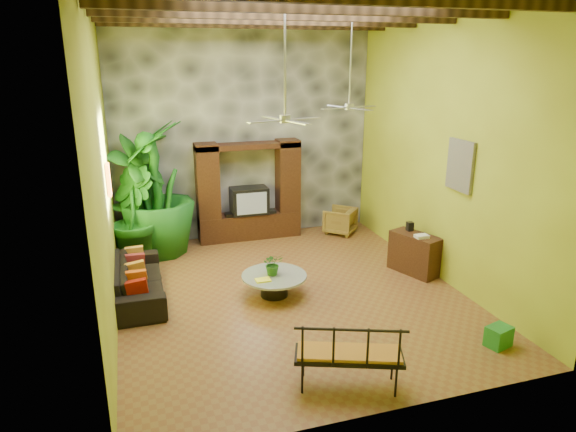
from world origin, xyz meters
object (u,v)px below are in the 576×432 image
object	(u,v)px
tall_plant_c	(155,189)
wicker_armchair	(340,221)
coffee_table	(274,282)
tall_plant_b	(131,216)
ceiling_fan_back	(350,96)
side_console	(415,254)
green_bin	(499,336)
entertainment_center	(249,198)
tall_plant_a	(140,196)
ceiling_fan_front	(285,106)
sofa	(137,280)
iron_bench	(352,353)

from	to	relation	value
tall_plant_c	wicker_armchair	bearing A→B (deg)	0.64
coffee_table	tall_plant_b	bearing A→B (deg)	134.99
ceiling_fan_back	coffee_table	xyz separation A→B (m)	(-1.90, -1.23, -3.15)
side_console	green_bin	distance (m)	2.82
entertainment_center	wicker_armchair	distance (m)	2.30
tall_plant_a	ceiling_fan_front	bearing A→B (deg)	-55.03
sofa	tall_plant_a	size ratio (longest dim) A/B	0.87
iron_bench	ceiling_fan_front	bearing A→B (deg)	112.94
ceiling_fan_front	tall_plant_c	world-z (taller)	ceiling_fan_front
side_console	green_bin	size ratio (longest dim) A/B	2.78
tall_plant_c	green_bin	bearing A→B (deg)	-50.01
tall_plant_b	coffee_table	world-z (taller)	tall_plant_b
ceiling_fan_front	green_bin	world-z (taller)	ceiling_fan_front
wicker_armchair	iron_bench	xyz separation A→B (m)	(-2.29, -5.77, 0.23)
ceiling_fan_front	tall_plant_c	distance (m)	4.18
tall_plant_b	iron_bench	size ratio (longest dim) A/B	1.38
wicker_armchair	tall_plant_a	bearing A→B (deg)	-46.75
ceiling_fan_front	wicker_armchair	bearing A→B (deg)	53.36
tall_plant_a	green_bin	bearing A→B (deg)	-48.30
tall_plant_b	green_bin	size ratio (longest dim) A/B	5.65
green_bin	ceiling_fan_back	bearing A→B (deg)	102.07
coffee_table	green_bin	distance (m)	3.79
tall_plant_c	tall_plant_a	bearing A→B (deg)	171.85
entertainment_center	tall_plant_b	size ratio (longest dim) A/B	1.18
side_console	tall_plant_c	bearing A→B (deg)	130.40
ceiling_fan_back	tall_plant_a	xyz separation A→B (m)	(-4.04, 1.60, -2.10)
wicker_armchair	tall_plant_b	size ratio (longest dim) A/B	0.34
tall_plant_c	sofa	bearing A→B (deg)	-104.22
ceiling_fan_front	tall_plant_c	xyz separation A→B (m)	(-1.91, 3.15, -1.96)
iron_bench	coffee_table	bearing A→B (deg)	114.53
wicker_armchair	tall_plant_b	distance (m)	4.90
tall_plant_b	coffee_table	bearing A→B (deg)	-45.01
wicker_armchair	tall_plant_c	size ratio (longest dim) A/B	0.24
entertainment_center	ceiling_fan_front	bearing A→B (deg)	-93.24
sofa	tall_plant_c	size ratio (longest dim) A/B	0.78
coffee_table	iron_bench	size ratio (longest dim) A/B	0.80
entertainment_center	ceiling_fan_front	distance (m)	4.30
wicker_armchair	tall_plant_a	size ratio (longest dim) A/B	0.27
wicker_armchair	iron_bench	distance (m)	6.21
iron_bench	sofa	bearing A→B (deg)	146.10
coffee_table	ceiling_fan_back	bearing A→B (deg)	32.89
wicker_armchair	coffee_table	bearing A→B (deg)	2.01
ceiling_fan_front	wicker_armchair	size ratio (longest dim) A/B	2.68
ceiling_fan_front	tall_plant_b	xyz separation A→B (m)	(-2.45, 2.73, -2.39)
ceiling_fan_front	ceiling_fan_back	size ratio (longest dim) A/B	1.00
ceiling_fan_back	green_bin	distance (m)	5.11
wicker_armchair	tall_plant_c	xyz separation A→B (m)	(-4.30, -0.05, 1.13)
ceiling_fan_back	side_console	world-z (taller)	ceiling_fan_back
entertainment_center	tall_plant_a	size ratio (longest dim) A/B	0.92
sofa	coffee_table	world-z (taller)	sofa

